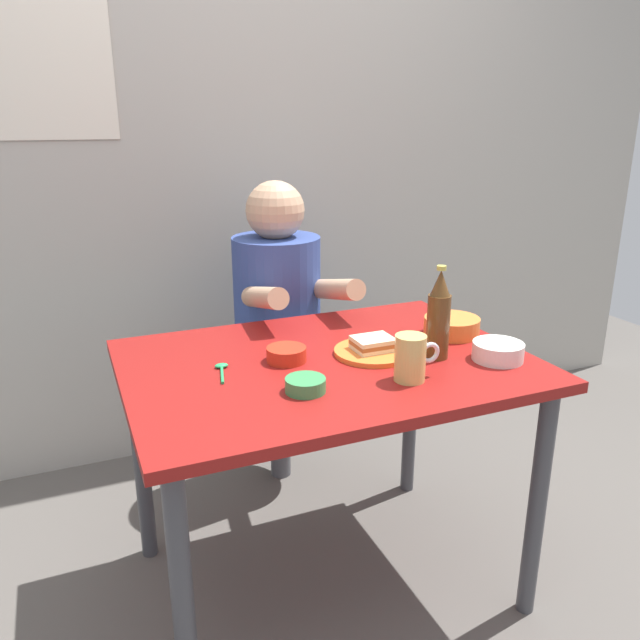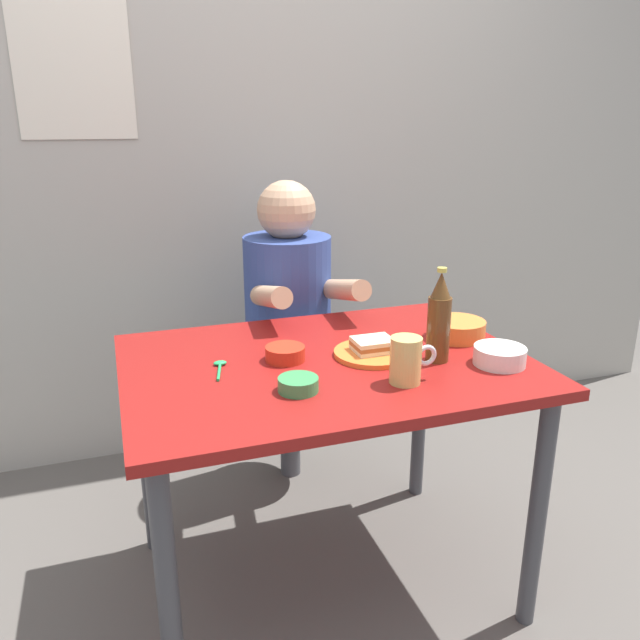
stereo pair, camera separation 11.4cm
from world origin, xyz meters
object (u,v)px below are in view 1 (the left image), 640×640
object	(u,v)px
dining_table	(327,390)
person_seated	(278,293)
plate_orange	(373,352)
beer_bottle	(439,317)
sauce_bowl_chili	(286,354)
stool	(279,395)
beer_mug	(411,358)
sandwich	(373,344)

from	to	relation	value
dining_table	person_seated	size ratio (longest dim) A/B	1.53
plate_orange	dining_table	bearing A→B (deg)	174.33
beer_bottle	sauce_bowl_chili	world-z (taller)	beer_bottle
person_seated	sauce_bowl_chili	world-z (taller)	person_seated
dining_table	plate_orange	xyz separation A→B (m)	(0.14, -0.01, 0.10)
dining_table	stool	world-z (taller)	dining_table
person_seated	beer_mug	bearing A→B (deg)	-85.36
beer_mug	person_seated	bearing A→B (deg)	94.64
person_seated	dining_table	bearing A→B (deg)	-96.68
sandwich	beer_bottle	size ratio (longest dim) A/B	0.42
person_seated	beer_bottle	xyz separation A→B (m)	(0.22, -0.72, 0.09)
stool	beer_mug	distance (m)	0.96
plate_orange	beer_mug	xyz separation A→B (m)	(0.00, -0.20, 0.05)
stool	sandwich	bearing A→B (deg)	-84.41
beer_mug	sauce_bowl_chili	world-z (taller)	beer_mug
dining_table	beer_bottle	bearing A→B (deg)	-19.70
dining_table	person_seated	world-z (taller)	person_seated
dining_table	sauce_bowl_chili	distance (m)	0.16
person_seated	sauce_bowl_chili	xyz separation A→B (m)	(-0.18, -0.59, -0.00)
sandwich	sauce_bowl_chili	distance (m)	0.25
dining_table	sauce_bowl_chili	size ratio (longest dim) A/B	10.00
dining_table	beer_bottle	world-z (taller)	beer_bottle
plate_orange	sandwich	distance (m)	0.02
sauce_bowl_chili	dining_table	bearing A→B (deg)	-16.91
stool	sandwich	size ratio (longest dim) A/B	4.09
person_seated	beer_mug	size ratio (longest dim) A/B	5.71
beer_mug	sauce_bowl_chili	size ratio (longest dim) A/B	1.15
dining_table	plate_orange	bearing A→B (deg)	-5.67
person_seated	beer_bottle	bearing A→B (deg)	-73.38
person_seated	plate_orange	world-z (taller)	person_seated
dining_table	plate_orange	world-z (taller)	plate_orange
beer_mug	beer_bottle	distance (m)	0.19
person_seated	beer_bottle	size ratio (longest dim) A/B	2.75
stool	sauce_bowl_chili	size ratio (longest dim) A/B	4.09
plate_orange	sauce_bowl_chili	distance (m)	0.25
plate_orange	beer_mug	bearing A→B (deg)	-88.75
beer_mug	sauce_bowl_chili	xyz separation A→B (m)	(-0.25, 0.24, -0.04)
person_seated	sauce_bowl_chili	distance (m)	0.61
plate_orange	beer_mug	size ratio (longest dim) A/B	1.75
stool	sauce_bowl_chili	bearing A→B (deg)	-106.75
plate_orange	beer_bottle	size ratio (longest dim) A/B	0.84
beer_bottle	sauce_bowl_chili	distance (m)	0.43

